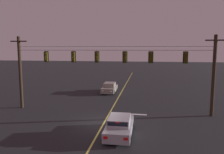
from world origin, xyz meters
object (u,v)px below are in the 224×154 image
traffic_light_centre (97,57)px  traffic_light_far_right (186,57)px  traffic_light_left_inner (73,57)px  traffic_light_rightmost (151,57)px  car_waiting_near_lane (119,126)px  traffic_light_right_inner (125,57)px  car_oncoming_lead (110,88)px  traffic_light_leftmost (46,57)px

traffic_light_centre → traffic_light_far_right: same height
traffic_light_far_right → traffic_light_left_inner: bearing=180.0°
traffic_light_rightmost → traffic_light_far_right: (3.17, 0.00, 0.00)m
traffic_light_left_inner → car_waiting_near_lane: 9.22m
traffic_light_right_inner → traffic_light_rightmost: size_ratio=1.00×
traffic_light_rightmost → traffic_light_far_right: same height
traffic_light_far_right → car_oncoming_lead: traffic_light_far_right is taller
car_waiting_near_lane → traffic_light_rightmost: bearing=68.5°
traffic_light_left_inner → car_oncoming_lead: 10.91m
traffic_light_right_inner → car_waiting_near_lane: size_ratio=0.28×
traffic_light_centre → car_waiting_near_lane: traffic_light_centre is taller
traffic_light_leftmost → traffic_light_centre: bearing=0.0°
traffic_light_far_right → car_oncoming_lead: (-8.72, 9.57, -4.80)m
traffic_light_centre → traffic_light_left_inner: bearing=180.0°
traffic_light_left_inner → traffic_light_rightmost: (7.64, 0.00, 0.00)m
traffic_light_centre → car_waiting_near_lane: bearing=-62.7°
traffic_light_left_inner → traffic_light_centre: (2.40, 0.00, 0.00)m
traffic_light_centre → car_oncoming_lead: size_ratio=0.28×
traffic_light_centre → traffic_light_far_right: size_ratio=1.00×
traffic_light_leftmost → traffic_light_right_inner: same height
traffic_light_leftmost → car_oncoming_lead: size_ratio=0.28×
traffic_light_right_inner → car_oncoming_lead: 11.14m
car_waiting_near_lane → car_oncoming_lead: 15.68m
traffic_light_far_right → car_oncoming_lead: size_ratio=0.28×
traffic_light_far_right → car_waiting_near_lane: (-5.44, -5.76, -4.80)m
traffic_light_centre → traffic_light_leftmost: bearing=180.0°
traffic_light_rightmost → car_oncoming_lead: traffic_light_rightmost is taller
traffic_light_centre → traffic_light_rightmost: size_ratio=1.00×
traffic_light_centre → car_oncoming_lead: traffic_light_centre is taller
traffic_light_rightmost → car_waiting_near_lane: 7.83m
car_waiting_near_lane → car_oncoming_lead: (-3.28, 15.33, -0.00)m
traffic_light_leftmost → traffic_light_rightmost: 10.53m
traffic_light_centre → car_oncoming_lead: 10.71m
traffic_light_leftmost → car_waiting_near_lane: traffic_light_leftmost is taller
traffic_light_right_inner → traffic_light_rightmost: bearing=0.0°
traffic_light_leftmost → traffic_light_left_inner: same height
car_waiting_near_lane → car_oncoming_lead: same height
traffic_light_centre → traffic_light_right_inner: bearing=0.0°
traffic_light_leftmost → traffic_light_right_inner: (8.06, 0.00, 0.00)m
traffic_light_leftmost → traffic_light_rightmost: same height
car_oncoming_lead → traffic_light_left_inner: bearing=-102.3°
traffic_light_centre → traffic_light_right_inner: same height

